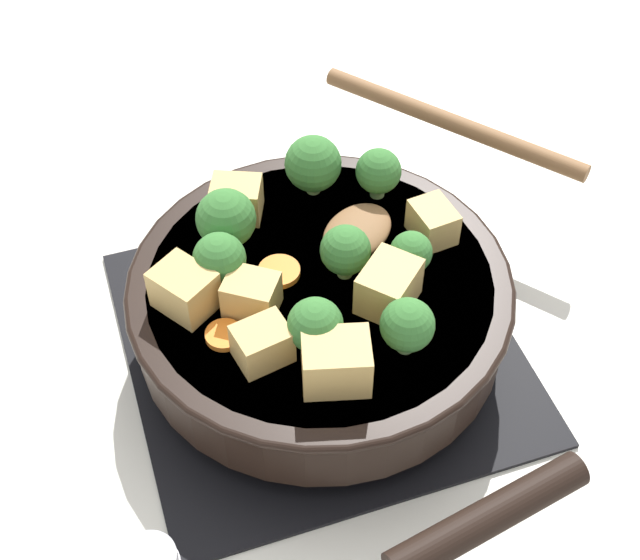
{
  "coord_description": "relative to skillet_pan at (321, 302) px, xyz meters",
  "views": [
    {
      "loc": [
        -0.14,
        -0.43,
        0.59
      ],
      "look_at": [
        0.0,
        0.0,
        0.08
      ],
      "focal_mm": 50.0,
      "sensor_mm": 36.0,
      "label": 1
    }
  ],
  "objects": [
    {
      "name": "tofu_cube_west_chunk",
      "position": [
        0.1,
        0.02,
        0.04
      ],
      "size": [
        0.03,
        0.04,
        0.03
      ],
      "primitive_type": "cube",
      "rotation": [
        0.0,
        0.0,
        1.69
      ],
      "color": "tan",
      "rests_on": "skillet_pan"
    },
    {
      "name": "tofu_cube_east_chunk",
      "position": [
        -0.06,
        -0.05,
        0.04
      ],
      "size": [
        0.04,
        0.04,
        0.03
      ],
      "primitive_type": "cube",
      "rotation": [
        0.0,
        0.0,
        0.19
      ],
      "color": "tan",
      "rests_on": "skillet_pan"
    },
    {
      "name": "broccoli_floret_mid_floret",
      "position": [
        -0.06,
        0.06,
        0.05
      ],
      "size": [
        0.05,
        0.05,
        0.05
      ],
      "color": "#709956",
      "rests_on": "skillet_pan"
    },
    {
      "name": "front_burner_grate",
      "position": [
        -0.0,
        0.0,
        -0.05
      ],
      "size": [
        0.31,
        0.31,
        0.03
      ],
      "color": "black",
      "rests_on": "ground_plane"
    },
    {
      "name": "ground_plane",
      "position": [
        -0.0,
        0.0,
        -0.06
      ],
      "size": [
        2.4,
        2.4,
        0.0
      ],
      "primitive_type": "plane",
      "color": "silver"
    },
    {
      "name": "carrot_slice_orange_thin",
      "position": [
        -0.03,
        0.02,
        0.03
      ],
      "size": [
        0.03,
        0.03,
        0.01
      ],
      "primitive_type": "cylinder",
      "color": "orange",
      "rests_on": "skillet_pan"
    },
    {
      "name": "wooden_spoon",
      "position": [
        0.12,
        0.1,
        0.03
      ],
      "size": [
        0.25,
        0.25,
        0.02
      ],
      "color": "brown",
      "rests_on": "skillet_pan"
    },
    {
      "name": "broccoli_floret_near_spoon",
      "position": [
        0.07,
        0.08,
        0.05
      ],
      "size": [
        0.04,
        0.04,
        0.04
      ],
      "color": "#709956",
      "rests_on": "skillet_pan"
    },
    {
      "name": "tofu_cube_mid_small",
      "position": [
        0.04,
        -0.04,
        0.04
      ],
      "size": [
        0.06,
        0.06,
        0.04
      ],
      "primitive_type": "cube",
      "rotation": [
        0.0,
        0.0,
        3.88
      ],
      "color": "tan",
      "rests_on": "skillet_pan"
    },
    {
      "name": "tofu_cube_near_handle",
      "position": [
        -0.1,
        0.01,
        0.04
      ],
      "size": [
        0.05,
        0.05,
        0.03
      ],
      "primitive_type": "cube",
      "rotation": [
        0.0,
        0.0,
        2.16
      ],
      "color": "tan",
      "rests_on": "skillet_pan"
    },
    {
      "name": "broccoli_floret_north_edge",
      "position": [
        -0.07,
        0.02,
        0.05
      ],
      "size": [
        0.04,
        0.04,
        0.05
      ],
      "color": "#709956",
      "rests_on": "skillet_pan"
    },
    {
      "name": "broccoli_floret_small_inner",
      "position": [
        0.04,
        -0.08,
        0.05
      ],
      "size": [
        0.04,
        0.04,
        0.05
      ],
      "color": "#709956",
      "rests_on": "skillet_pan"
    },
    {
      "name": "tofu_cube_center_large",
      "position": [
        -0.06,
        -0.01,
        0.04
      ],
      "size": [
        0.05,
        0.05,
        0.03
      ],
      "primitive_type": "cube",
      "rotation": [
        0.0,
        0.0,
        5.67
      ],
      "color": "tan",
      "rests_on": "skillet_pan"
    },
    {
      "name": "broccoli_floret_center_top",
      "position": [
        0.03,
        0.1,
        0.05
      ],
      "size": [
        0.05,
        0.05,
        0.05
      ],
      "color": "#709956",
      "rests_on": "skillet_pan"
    },
    {
      "name": "carrot_slice_near_center",
      "position": [
        -0.08,
        -0.03,
        0.03
      ],
      "size": [
        0.03,
        0.03,
        0.01
      ],
      "primitive_type": "cylinder",
      "color": "orange",
      "rests_on": "skillet_pan"
    },
    {
      "name": "tofu_cube_front_piece",
      "position": [
        -0.02,
        -0.09,
        0.04
      ],
      "size": [
        0.05,
        0.05,
        0.04
      ],
      "primitive_type": "cube",
      "rotation": [
        0.0,
        0.0,
        2.88
      ],
      "color": "tan",
      "rests_on": "skillet_pan"
    },
    {
      "name": "tofu_cube_back_piece",
      "position": [
        -0.04,
        0.09,
        0.04
      ],
      "size": [
        0.05,
        0.04,
        0.03
      ],
      "primitive_type": "cube",
      "rotation": [
        0.0,
        0.0,
        2.74
      ],
      "color": "tan",
      "rests_on": "skillet_pan"
    },
    {
      "name": "broccoli_floret_west_rim",
      "position": [
        -0.02,
        -0.06,
        0.05
      ],
      "size": [
        0.04,
        0.04,
        0.05
      ],
      "color": "#709956",
      "rests_on": "skillet_pan"
    },
    {
      "name": "broccoli_floret_east_rim",
      "position": [
        0.02,
        -0.0,
        0.05
      ],
      "size": [
        0.04,
        0.04,
        0.05
      ],
      "color": "#709956",
      "rests_on": "skillet_pan"
    },
    {
      "name": "broccoli_floret_south_cluster",
      "position": [
        0.07,
        -0.01,
        0.05
      ],
      "size": [
        0.03,
        0.03,
        0.04
      ],
      "color": "#709956",
      "rests_on": "skillet_pan"
    },
    {
      "name": "skillet_pan",
      "position": [
        0.0,
        0.0,
        0.0
      ],
      "size": [
        0.3,
        0.39,
        0.06
      ],
      "color": "black",
      "rests_on": "front_burner_grate"
    }
  ]
}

